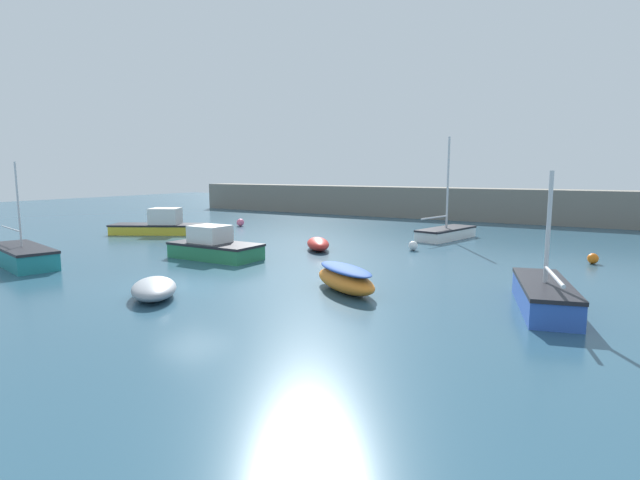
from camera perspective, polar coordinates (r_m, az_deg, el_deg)
ground_plane at (r=19.64m, az=-14.51°, el=-5.38°), size 120.00×120.00×0.20m
harbor_breakwater at (r=46.73m, az=13.89°, el=4.11°), size 54.44×2.90×2.81m
motorboat_with_cabin at (r=36.08m, az=-17.72°, el=1.62°), size 6.59×4.82×1.78m
sailboat_tall_mast at (r=32.80m, az=14.21°, el=0.83°), size 2.68×5.54×6.43m
sailboat_short_mast at (r=17.19m, az=24.25°, el=-5.77°), size 2.64×5.10×4.34m
rowboat_blue_near at (r=27.43m, az=-0.23°, el=-0.45°), size 2.68×2.99×0.68m
cabin_cruiser_white at (r=25.35m, az=-12.00°, el=-0.75°), size 4.66×2.16×1.63m
sailboat_twin_hulled at (r=26.67m, az=-30.87°, el=-1.56°), size 5.89×2.96×4.74m
rowboat_with_red_cover at (r=18.09m, az=2.90°, el=-4.42°), size 3.68×3.03×0.94m
rowboat_white_midwater at (r=18.15m, az=-18.44°, el=-5.27°), size 3.12×3.09×0.64m
mooring_buoy_white at (r=27.76m, az=10.59°, el=-0.65°), size 0.51×0.51×0.51m
mooring_buoy_orange at (r=26.68m, az=28.73°, el=-1.87°), size 0.49×0.49×0.49m
mooring_buoy_pink at (r=39.67m, az=-9.09°, el=1.99°), size 0.59×0.59×0.59m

